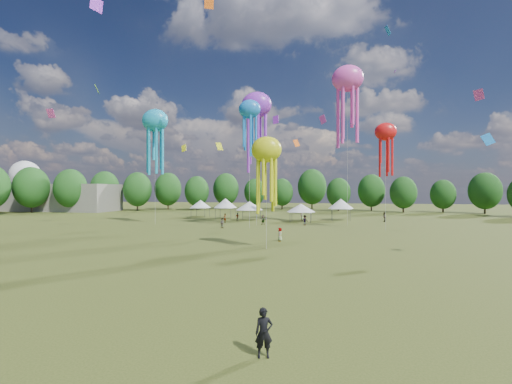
# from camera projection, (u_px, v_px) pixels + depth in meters

# --- Properties ---
(ground) EXTENTS (300.00, 300.00, 0.00)m
(ground) POSITION_uv_depth(u_px,v_px,m) (132.00, 319.00, 15.91)
(ground) COLOR #384416
(ground) RESTS_ON ground
(observer_main) EXTENTS (0.75, 0.60, 1.80)m
(observer_main) POSITION_uv_depth(u_px,v_px,m) (264.00, 333.00, 12.22)
(observer_main) COLOR black
(observer_main) RESTS_ON ground
(spectator_near) EXTENTS (0.98, 0.90, 1.64)m
(spectator_near) POSITION_uv_depth(u_px,v_px,m) (222.00, 223.00, 54.09)
(spectator_near) COLOR gray
(spectator_near) RESTS_ON ground
(spectators_far) EXTENTS (30.75, 30.39, 1.91)m
(spectators_far) POSITION_uv_depth(u_px,v_px,m) (296.00, 219.00, 60.81)
(spectators_far) COLOR gray
(spectators_far) RESTS_ON ground
(festival_tents) EXTENTS (36.28, 12.25, 4.45)m
(festival_tents) POSITION_uv_depth(u_px,v_px,m) (264.00, 205.00, 69.85)
(festival_tents) COLOR #47474C
(festival_tents) RESTS_ON ground
(show_kites) EXTENTS (43.48, 30.02, 28.45)m
(show_kites) POSITION_uv_depth(u_px,v_px,m) (269.00, 118.00, 57.07)
(show_kites) COLOR #1A80EB
(show_kites) RESTS_ON ground
(small_kites) EXTENTS (78.70, 59.41, 46.73)m
(small_kites) POSITION_uv_depth(u_px,v_px,m) (269.00, 46.00, 56.27)
(small_kites) COLOR #1A80EB
(small_kites) RESTS_ON ground
(treeline) EXTENTS (201.57, 95.24, 13.43)m
(treeline) POSITION_uv_depth(u_px,v_px,m) (268.00, 189.00, 77.89)
(treeline) COLOR #38281C
(treeline) RESTS_ON ground
(hangar) EXTENTS (40.00, 12.00, 8.00)m
(hangar) POSITION_uv_depth(u_px,v_px,m) (52.00, 198.00, 100.95)
(hangar) COLOR gray
(hangar) RESTS_ON ground
(radome) EXTENTS (9.00, 9.00, 16.00)m
(radome) POSITION_uv_depth(u_px,v_px,m) (25.00, 179.00, 110.03)
(radome) COLOR white
(radome) RESTS_ON ground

